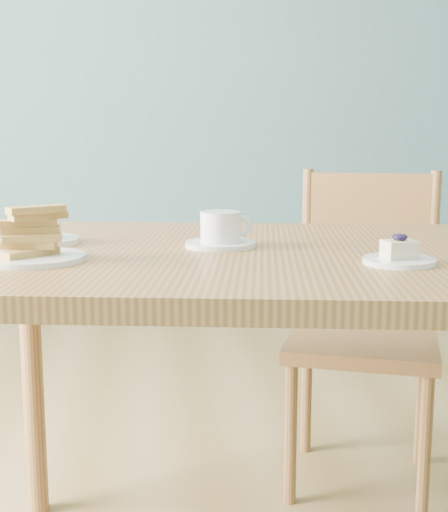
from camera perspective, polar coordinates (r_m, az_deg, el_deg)
The scene contains 7 objects.
room at distance 1.59m, azimuth -7.01°, elevation 19.48°, with size 5.01×5.01×2.71m.
dining_table at distance 1.53m, azimuth 5.84°, elevation -2.64°, with size 1.68×1.13×0.84m.
dining_chair at distance 2.25m, azimuth 11.12°, elevation -5.51°, with size 0.56×0.54×0.96m.
cheesecake_plate_near at distance 1.40m, azimuth 13.84°, elevation -0.01°, with size 0.14×0.14×0.06m.
cheesecake_plate_far at distance 1.65m, azimuth -14.50°, elevation 1.59°, with size 0.17×0.17×0.07m.
coffee_cup at distance 1.55m, azimuth -0.24°, elevation 1.95°, with size 0.15×0.15×0.08m.
biscotti_plate at distance 1.43m, azimuth -15.09°, elevation 1.04°, with size 0.20×0.20×0.11m.
Camera 1 is at (0.01, -1.56, 1.09)m, focal length 50.00 mm.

